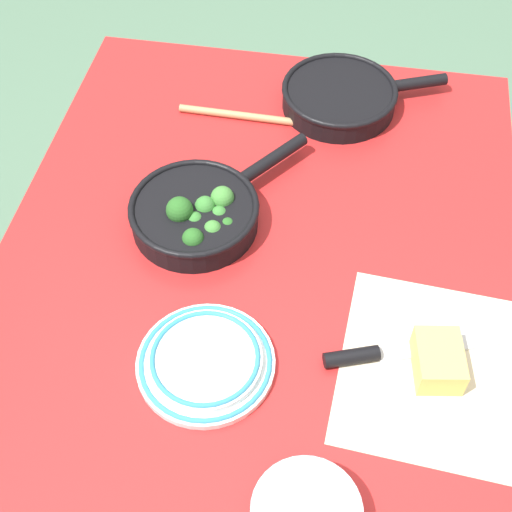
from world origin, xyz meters
name	(u,v)px	position (x,y,z in m)	size (l,w,h in m)	color
ground_plane	(256,446)	(0.00, 0.00, 0.00)	(14.00, 14.00, 0.00)	#51755B
dining_table_red	(256,293)	(0.00, 0.00, 0.66)	(1.16, 0.88, 0.75)	red
skillet_broccoli	(197,212)	(-0.07, -0.12, 0.78)	(0.33, 0.28, 0.08)	black
skillet_eggs	(340,96)	(-0.43, 0.10, 0.78)	(0.23, 0.33, 0.05)	black
wooden_spoon	(283,121)	(-0.36, -0.01, 0.76)	(0.04, 0.34, 0.02)	tan
parchment_sheet	(427,368)	(0.15, 0.29, 0.75)	(0.33, 0.28, 0.00)	beige
grater_knife	(387,352)	(0.14, 0.23, 0.76)	(0.12, 0.27, 0.02)	silver
cheese_block	(438,361)	(0.15, 0.30, 0.78)	(0.10, 0.08, 0.05)	#E0C15B
dinner_plate_stack	(206,361)	(0.21, -0.04, 0.76)	(0.21, 0.21, 0.03)	white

